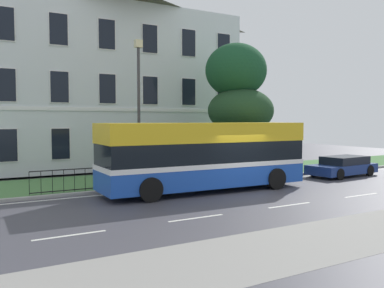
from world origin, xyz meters
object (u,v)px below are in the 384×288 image
object	(u,v)px
single_decker_bus	(205,155)
evergreen_tree	(239,120)
georgian_townhouse	(107,76)
street_lamp_post	(139,102)
litter_bin	(215,166)
parked_hatchback_00	(343,166)

from	to	relation	value
single_decker_bus	evergreen_tree	bearing A→B (deg)	40.79
georgian_townhouse	street_lamp_post	size ratio (longest dim) A/B	2.43
single_decker_bus	litter_bin	world-z (taller)	single_decker_bus
parked_hatchback_00	litter_bin	world-z (taller)	litter_bin
single_decker_bus	parked_hatchback_00	size ratio (longest dim) A/B	2.16
street_lamp_post	parked_hatchback_00	bearing A→B (deg)	-12.62
parked_hatchback_00	litter_bin	distance (m)	7.41
evergreen_tree	litter_bin	size ratio (longest dim) A/B	6.39
street_lamp_post	litter_bin	xyz separation A→B (m)	(4.15, -0.22, -3.29)
evergreen_tree	single_decker_bus	xyz separation A→B (m)	(-4.66, -3.84, -1.55)
evergreen_tree	single_decker_bus	bearing A→B (deg)	-140.54
georgian_townhouse	litter_bin	xyz separation A→B (m)	(2.68, -9.24, -5.39)
evergreen_tree	litter_bin	distance (m)	3.68
georgian_townhouse	single_decker_bus	size ratio (longest dim) A/B	1.75
evergreen_tree	parked_hatchback_00	bearing A→B (deg)	-37.65
parked_hatchback_00	single_decker_bus	bearing A→B (deg)	-2.76
georgian_townhouse	evergreen_tree	xyz separation A→B (m)	(5.14, -8.00, -2.95)
parked_hatchback_00	street_lamp_post	bearing A→B (deg)	-17.22
georgian_townhouse	single_decker_bus	world-z (taller)	georgian_townhouse
evergreen_tree	single_decker_bus	distance (m)	6.23
single_decker_bus	parked_hatchback_00	world-z (taller)	single_decker_bus
parked_hatchback_00	street_lamp_post	world-z (taller)	street_lamp_post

